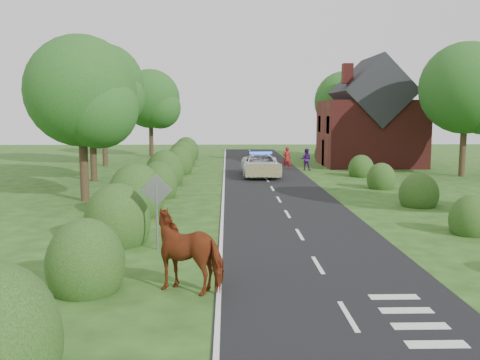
{
  "coord_description": "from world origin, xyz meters",
  "views": [
    {
      "loc": [
        -2.68,
        -15.33,
        4.52
      ],
      "look_at": [
        -2.07,
        10.02,
        1.3
      ],
      "focal_mm": 40.0,
      "sensor_mm": 36.0,
      "label": 1
    }
  ],
  "objects_px": {
    "cow": "(190,256)",
    "police_van": "(261,165)",
    "road_sign": "(157,200)",
    "pedestrian_purple": "(306,159)",
    "pedestrian_red": "(287,158)"
  },
  "relations": [
    {
      "from": "road_sign",
      "to": "pedestrian_purple",
      "type": "relative_size",
      "value": 1.48
    },
    {
      "from": "cow",
      "to": "police_van",
      "type": "height_order",
      "value": "police_van"
    },
    {
      "from": "cow",
      "to": "police_van",
      "type": "bearing_deg",
      "value": -168.53
    },
    {
      "from": "road_sign",
      "to": "cow",
      "type": "relative_size",
      "value": 1.06
    },
    {
      "from": "police_van",
      "to": "pedestrian_red",
      "type": "relative_size",
      "value": 3.21
    },
    {
      "from": "police_van",
      "to": "pedestrian_purple",
      "type": "height_order",
      "value": "police_van"
    },
    {
      "from": "road_sign",
      "to": "pedestrian_red",
      "type": "height_order",
      "value": "road_sign"
    },
    {
      "from": "cow",
      "to": "pedestrian_purple",
      "type": "xyz_separation_m",
      "value": [
        7.15,
        28.12,
        0.01
      ]
    },
    {
      "from": "pedestrian_red",
      "to": "road_sign",
      "type": "bearing_deg",
      "value": 77.47
    },
    {
      "from": "police_van",
      "to": "pedestrian_purple",
      "type": "distance_m",
      "value": 5.44
    },
    {
      "from": "road_sign",
      "to": "police_van",
      "type": "relative_size",
      "value": 0.44
    },
    {
      "from": "pedestrian_red",
      "to": "police_van",
      "type": "bearing_deg",
      "value": 65.95
    },
    {
      "from": "cow",
      "to": "pedestrian_red",
      "type": "bearing_deg",
      "value": -171.91
    },
    {
      "from": "police_van",
      "to": "pedestrian_red",
      "type": "height_order",
      "value": "pedestrian_red"
    },
    {
      "from": "cow",
      "to": "pedestrian_purple",
      "type": "relative_size",
      "value": 1.4
    }
  ]
}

